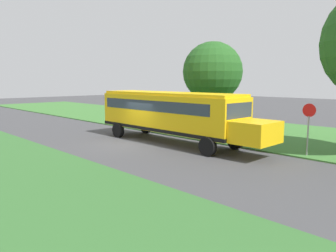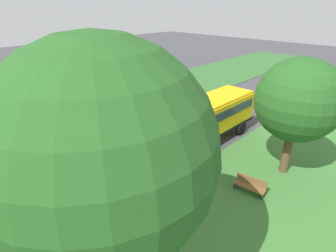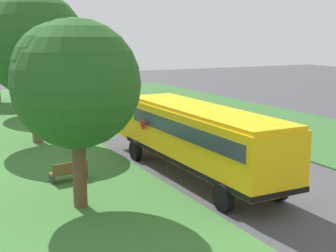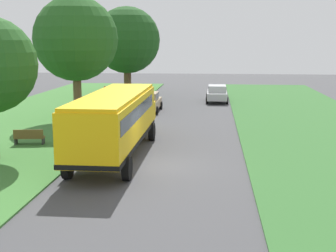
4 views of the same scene
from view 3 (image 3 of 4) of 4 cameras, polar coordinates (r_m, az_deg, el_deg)
The scene contains 10 objects.
ground_plane at distance 20.91m, azimuth 11.23°, elevation -6.44°, with size 120.00×120.00×0.00m, color #424244.
grass_verge at distance 16.90m, azimuth -16.97°, elevation -10.86°, with size 12.00×80.00×0.08m, color #3D7533.
school_bus at distance 20.43m, azimuth 3.56°, elevation -1.07°, with size 2.84×12.42×3.16m.
car_tan_nearest at distance 33.75m, azimuth -10.12°, elevation 1.79°, with size 2.02×4.40×1.56m.
car_silver_middle at distance 41.73m, azimuth -5.44°, elevation 3.66°, with size 2.02×4.40×1.56m.
oak_tree_beside_bus at distance 16.53m, azimuth -11.63°, elevation 5.46°, with size 4.52×4.52×6.81m.
oak_tree_roadside_mid at distance 27.67m, azimuth -16.46°, elevation 9.77°, with size 5.87×5.87×8.71m.
oak_tree_far_end at distance 38.55m, azimuth -17.20°, elevation 9.91°, with size 6.09×6.09×8.74m.
stop_sign at distance 26.32m, azimuth -9.27°, elevation 1.12°, with size 0.08×0.68×2.74m.
park_bench at distance 20.47m, azimuth -11.97°, elevation -5.46°, with size 1.65×0.72×0.92m.
Camera 3 is at (-12.54, -15.53, 6.21)m, focal length 50.00 mm.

